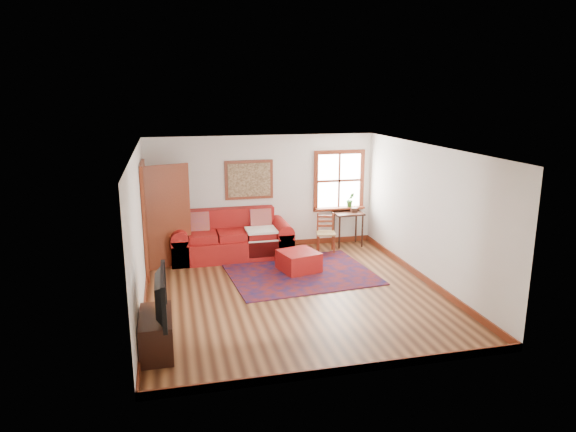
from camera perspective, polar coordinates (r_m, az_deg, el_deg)
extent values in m
plane|color=#452312|center=(9.03, 0.51, -8.48)|extent=(5.50, 5.50, 0.00)
cube|color=silver|center=(11.26, -2.84, 2.62)|extent=(5.00, 0.04, 2.50)
cube|color=silver|center=(6.13, 6.76, -7.02)|extent=(5.00, 0.04, 2.50)
cube|color=silver|center=(8.42, -16.24, -1.73)|extent=(0.04, 5.50, 2.50)
cube|color=silver|center=(9.54, 15.27, 0.12)|extent=(0.04, 5.50, 2.50)
cube|color=white|center=(8.42, 0.54, 7.49)|extent=(5.00, 5.50, 0.04)
cube|color=maroon|center=(11.54, -2.75, -3.21)|extent=(5.00, 0.03, 0.12)
cube|color=maroon|center=(8.80, -15.63, -9.22)|extent=(0.03, 5.50, 0.12)
cube|color=maroon|center=(9.87, 14.76, -6.62)|extent=(0.03, 5.50, 0.12)
cube|color=white|center=(11.65, 5.67, 3.94)|extent=(1.00, 0.02, 1.20)
cube|color=maroon|center=(11.55, 5.77, 7.09)|extent=(1.18, 0.06, 0.09)
cube|color=maroon|center=(11.77, 5.62, 0.83)|extent=(1.18, 0.06, 0.09)
cube|color=maroon|center=(11.48, 3.11, 3.84)|extent=(0.09, 0.06, 1.20)
cube|color=maroon|center=(11.83, 8.20, 4.01)|extent=(0.09, 0.06, 1.20)
cube|color=maroon|center=(11.64, 5.69, 3.93)|extent=(1.00, 0.04, 0.05)
cube|color=maroon|center=(11.70, 5.73, 0.88)|extent=(1.15, 0.20, 0.04)
imported|color=#2C6925|center=(11.72, 6.94, 1.80)|extent=(0.18, 0.15, 0.33)
cube|color=black|center=(10.02, -15.71, -0.60)|extent=(0.02, 0.90, 2.05)
cube|color=maroon|center=(9.54, -15.63, -1.30)|extent=(0.06, 0.09, 2.05)
cube|color=maroon|center=(10.50, -15.46, 0.06)|extent=(0.06, 0.09, 2.05)
cube|color=maroon|center=(9.82, -15.94, 5.48)|extent=(0.06, 1.08, 0.09)
cube|color=maroon|center=(10.30, -13.14, -0.06)|extent=(0.86, 0.35, 2.05)
cube|color=silver|center=(10.27, -13.18, 0.49)|extent=(0.56, 0.22, 1.33)
cube|color=maroon|center=(11.14, -4.35, 4.04)|extent=(1.05, 0.04, 0.85)
cube|color=tan|center=(11.11, -4.33, 4.01)|extent=(0.92, 0.03, 0.72)
cube|color=#63140E|center=(9.91, 1.40, -6.37)|extent=(2.86, 2.37, 0.02)
cube|color=maroon|center=(10.88, -6.27, -3.46)|extent=(2.49, 1.03, 0.43)
cube|color=maroon|center=(11.10, -6.58, -0.50)|extent=(1.94, 0.28, 0.54)
cube|color=maroon|center=(10.79, -11.95, -3.52)|extent=(0.35, 1.03, 0.54)
cube|color=maroon|center=(11.04, -0.73, -2.83)|extent=(0.35, 1.03, 0.54)
cube|color=#C36B1B|center=(10.87, -9.94, -0.75)|extent=(0.46, 0.22, 0.47)
cube|color=#C36B1B|center=(11.02, -3.06, -0.36)|extent=(0.46, 0.22, 0.47)
cube|color=silver|center=(10.67, -2.99, -1.58)|extent=(0.63, 0.57, 0.04)
cube|color=maroon|center=(10.00, 1.18, -5.04)|extent=(0.84, 0.84, 0.39)
cube|color=black|center=(11.59, 6.72, 0.30)|extent=(0.64, 0.48, 0.04)
cylinder|color=black|center=(11.42, 5.74, -1.86)|extent=(0.04, 0.04, 0.72)
cylinder|color=black|center=(11.60, 8.25, -1.69)|extent=(0.04, 0.04, 0.72)
cylinder|color=black|center=(11.78, 5.11, -1.36)|extent=(0.04, 0.04, 0.72)
cylinder|color=black|center=(11.96, 7.56, -1.20)|extent=(0.04, 0.04, 0.72)
cube|color=tan|center=(11.13, 4.23, -1.93)|extent=(0.46, 0.44, 0.04)
cylinder|color=maroon|center=(11.03, 3.43, -3.26)|extent=(0.04, 0.04, 0.40)
cylinder|color=maroon|center=(11.06, 5.15, -3.23)|extent=(0.04, 0.04, 0.40)
cylinder|color=maroon|center=(11.27, 3.30, -1.72)|extent=(0.04, 0.04, 0.84)
cylinder|color=maroon|center=(11.30, 4.98, -1.70)|extent=(0.04, 0.04, 0.84)
cube|color=maroon|center=(11.22, 4.16, -0.57)|extent=(0.33, 0.10, 0.25)
cube|color=black|center=(7.24, -14.42, -12.52)|extent=(0.43, 0.95, 0.52)
imported|color=black|center=(6.94, -14.54, -8.57)|extent=(0.14, 1.07, 0.62)
cylinder|color=silver|center=(7.49, -14.15, -8.66)|extent=(0.12, 0.12, 0.18)
cylinder|color=#FFA53F|center=(7.50, -14.14, -8.87)|extent=(0.07, 0.07, 0.12)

